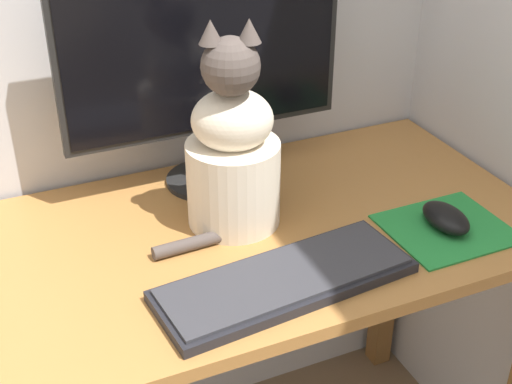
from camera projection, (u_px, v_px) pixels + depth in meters
desk at (243, 284)px, 1.36m from camera, size 1.12×0.59×0.73m
monitor at (203, 60)px, 1.33m from camera, size 0.55×0.17×0.46m
keyboard at (283, 281)px, 1.15m from camera, size 0.44×0.19×0.02m
mousepad_right at (447, 228)px, 1.30m from camera, size 0.22×0.19×0.00m
computer_mouse_right at (446, 218)px, 1.30m from camera, size 0.07×0.11×0.04m
cat at (231, 153)px, 1.26m from camera, size 0.28×0.21×0.39m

